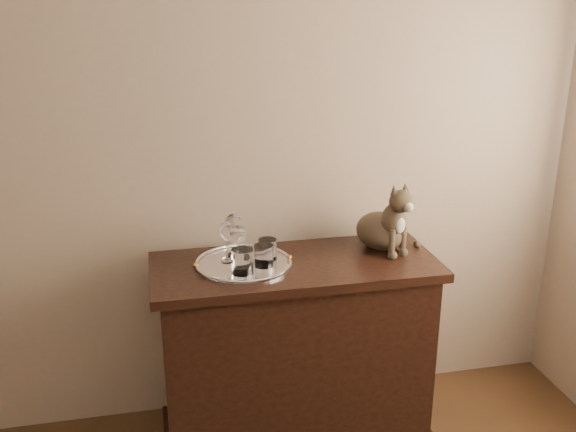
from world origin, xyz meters
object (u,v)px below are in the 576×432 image
Objects in this scene: wine_glass_a at (227,241)px; wine_glass_d at (238,246)px; tray at (244,264)px; tumbler_a at (264,256)px; sideboard at (295,351)px; cat at (382,213)px; tumbler_b at (242,261)px; wine_glass_b at (234,235)px; tumbler_c at (267,249)px.

wine_glass_d reaches higher than wine_glass_a.
tray is 0.10m from tumbler_a.
wine_glass_d is at bearing -179.30° from sideboard.
wine_glass_d is 0.65m from cat.
tray is at bearing 79.31° from tumbler_b.
wine_glass_a is at bearing -125.00° from wine_glass_b.
tray is 0.10m from wine_glass_d.
sideboard is 6.97× the size of wine_glass_a.
wine_glass_a is at bearing 148.82° from tumbler_a.
wine_glass_a is 0.69m from cat.
tumbler_b is (-0.23, -0.08, 0.48)m from sideboard.
wine_glass_a is 1.72× the size of tumbler_b.
tumbler_b is at bearing -71.94° from wine_glass_a.
sideboard is at bearing 10.17° from tumbler_a.
tumbler_c is (0.17, -0.02, -0.04)m from wine_glass_a.
wine_glass_b reaches higher than tumbler_c.
wine_glass_b is 2.12× the size of tumbler_c.
tumbler_b is at bearing -85.57° from wine_glass_d.
wine_glass_b is 1.05× the size of wine_glass_d.
tray is at bearing 153.29° from tumbler_a.
wine_glass_d is 0.14m from tumbler_c.
cat reaches higher than tumbler_b.
tumbler_c is 0.53m from cat.
sideboard is 0.59m from wine_glass_b.
tumbler_b is at bearing -161.79° from sideboard.
sideboard is at bearing -24.79° from wine_glass_b.
wine_glass_b is 2.09× the size of tumbler_a.
wine_glass_d is 1.98× the size of tumbler_a.
tumbler_a is (0.08, -0.04, 0.05)m from tray.
tumbler_b is (-0.10, -0.05, 0.01)m from tumbler_a.
wine_glass_d reaches higher than tumbler_a.
sideboard is at bearing 18.21° from tumbler_b.
sideboard is 0.54m from tumbler_b.
tumbler_b is (0.04, -0.14, -0.04)m from wine_glass_a.
wine_glass_a is at bearing 108.06° from tumbler_b.
wine_glass_b reaches higher than tumbler_b.
tray is 4.47× the size of tumbler_a.
tumbler_b is at bearing -100.69° from tray.
wine_glass_b is at bearing 152.25° from tumbler_c.
wine_glass_b is 1.86× the size of tumbler_b.
tumbler_a is at bearing -12.03° from wine_glass_d.
tray is at bearing -165.71° from tumbler_c.
sideboard is 13.65× the size of tumbler_c.
tumbler_c reaches higher than sideboard.
tray reaches higher than sideboard.
wine_glass_d is (0.04, -0.06, 0.00)m from wine_glass_a.
sideboard is at bearing -21.01° from tumbler_c.
tumbler_c is at bearing 166.70° from cat.
tray is 0.12m from tumbler_c.
tray is at bearing 37.91° from wine_glass_d.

